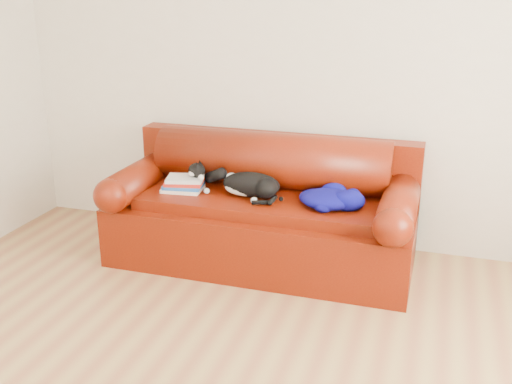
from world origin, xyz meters
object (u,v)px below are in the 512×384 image
(book_stack, at_px, (184,184))
(blanket, at_px, (331,198))
(sofa_base, at_px, (262,230))
(cat, at_px, (250,185))

(book_stack, distance_m, blanket, 1.05)
(book_stack, height_order, blanket, blanket)
(sofa_base, relative_size, book_stack, 7.13)
(cat, bearing_deg, sofa_base, 58.66)
(sofa_base, distance_m, blanket, 0.59)
(sofa_base, height_order, book_stack, book_stack)
(sofa_base, height_order, blanket, blanket)
(sofa_base, xyz_separation_m, blanket, (0.49, -0.08, 0.32))
(book_stack, bearing_deg, blanket, -0.43)
(book_stack, relative_size, cat, 0.54)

